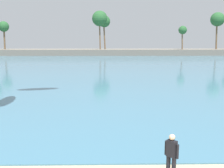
% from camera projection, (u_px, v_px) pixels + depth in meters
% --- Properties ---
extents(sea, '(220.00, 109.28, 0.06)m').
position_uv_depth(sea, '(101.00, 59.00, 64.18)').
color(sea, teal).
rests_on(sea, ground).
extents(palm_headland, '(109.90, 6.57, 13.36)m').
position_uv_depth(palm_headland, '(92.00, 43.00, 77.95)').
color(palm_headland, slate).
rests_on(palm_headland, ground).
extents(person_at_waterline, '(0.41, 0.42, 1.67)m').
position_uv_depth(person_at_waterline, '(171.00, 156.00, 9.15)').
color(person_at_waterline, black).
rests_on(person_at_waterline, ground).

